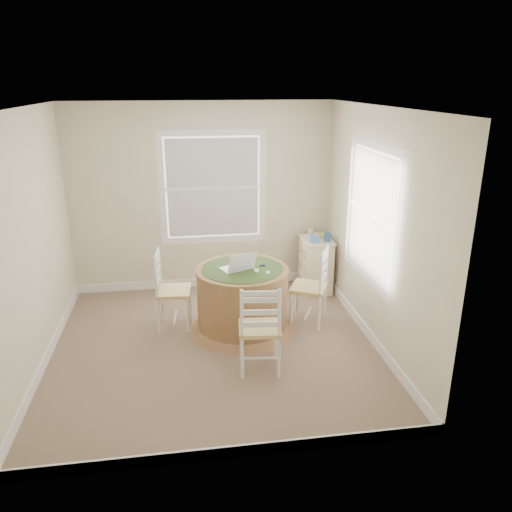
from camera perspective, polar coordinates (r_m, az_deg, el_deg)
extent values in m
cube|color=#90765B|center=(5.76, -4.75, -10.35)|extent=(3.60, 3.60, 0.02)
cube|color=white|center=(5.00, -5.61, 16.68)|extent=(3.60, 3.60, 0.02)
cube|color=beige|center=(6.98, -6.16, 6.55)|extent=(3.60, 0.02, 2.60)
cube|color=beige|center=(3.55, -3.14, -6.37)|extent=(3.60, 0.02, 2.60)
cube|color=beige|center=(5.44, -24.53, 1.15)|extent=(0.02, 3.60, 2.60)
cube|color=beige|center=(5.63, 13.58, 2.98)|extent=(0.02, 3.60, 2.60)
cube|color=white|center=(7.33, -5.81, -2.97)|extent=(3.60, 0.02, 0.12)
cube|color=white|center=(4.25, -2.85, -21.48)|extent=(3.60, 0.02, 0.12)
cube|color=white|center=(5.91, -22.66, -10.33)|extent=(0.02, 3.60, 0.12)
cube|color=white|center=(6.08, 12.48, -8.30)|extent=(0.02, 3.60, 0.12)
cylinder|color=olive|center=(5.93, -1.57, -4.65)|extent=(1.07, 1.07, 0.70)
cone|color=olive|center=(6.09, -1.53, -7.97)|extent=(1.27, 1.27, 0.08)
cylinder|color=olive|center=(5.80, -1.60, -1.60)|extent=(1.09, 1.09, 0.03)
cylinder|color=#405525|center=(5.79, -1.60, -1.45)|extent=(0.95, 0.95, 0.01)
cone|color=#405525|center=(5.81, -1.59, -1.97)|extent=(1.05, 1.05, 0.10)
cube|color=white|center=(5.79, -2.27, -1.43)|extent=(0.40, 0.35, 0.02)
cube|color=silver|center=(5.79, -2.28, -1.34)|extent=(0.31, 0.22, 0.00)
cube|color=black|center=(5.63, -1.58, -0.77)|extent=(0.34, 0.19, 0.22)
ellipsoid|color=white|center=(5.70, 0.03, -1.68)|extent=(0.07, 0.11, 0.03)
cube|color=#B7BABF|center=(5.67, 1.38, -1.92)|extent=(0.06, 0.09, 0.02)
cube|color=black|center=(5.86, 0.72, -1.11)|extent=(0.07, 0.06, 0.02)
cube|color=beige|center=(7.13, 6.83, -1.03)|extent=(0.42, 0.56, 0.74)
cube|color=beige|center=(7.01, 6.95, 1.87)|extent=(0.45, 0.59, 0.02)
cube|color=beige|center=(7.17, 5.22, -2.74)|extent=(0.03, 0.46, 0.16)
cube|color=beige|center=(7.09, 5.28, -1.05)|extent=(0.03, 0.46, 0.16)
cube|color=beige|center=(7.01, 5.33, 0.60)|extent=(0.03, 0.46, 0.16)
cube|color=#5478C0|center=(6.84, 6.71, 1.96)|extent=(0.13, 0.13, 0.10)
cube|color=#D6C64B|center=(7.06, 7.24, 2.33)|extent=(0.15, 0.11, 0.06)
cube|color=#2F578D|center=(6.90, 8.14, 2.15)|extent=(0.08, 0.08, 0.12)
cylinder|color=beige|center=(7.13, 6.30, 2.67)|extent=(0.07, 0.07, 0.09)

